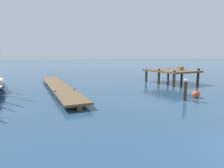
% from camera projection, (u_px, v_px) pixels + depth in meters
% --- Properties ---
extents(floating_dock, '(2.77, 16.71, 0.53)m').
position_uv_depth(floating_dock, '(58.00, 86.00, 18.85)').
color(floating_dock, brown).
rests_on(floating_dock, ground).
extents(pier_platform, '(5.08, 6.20, 2.06)m').
position_uv_depth(pier_platform, '(171.00, 71.00, 23.47)').
color(pier_platform, brown).
rests_on(pier_platform, ground).
extents(mooring_piling, '(0.30, 0.30, 1.41)m').
position_uv_depth(mooring_piling, '(185.00, 91.00, 14.23)').
color(mooring_piling, '#3D3023').
rests_on(mooring_piling, ground).
extents(perched_seagull, '(0.23, 0.36, 0.27)m').
position_uv_depth(perched_seagull, '(186.00, 80.00, 14.11)').
color(perched_seagull, gold).
rests_on(perched_seagull, mooring_piling).
extents(mooring_buoy, '(0.58, 0.58, 0.65)m').
position_uv_depth(mooring_buoy, '(196.00, 94.00, 15.26)').
color(mooring_buoy, '#E04C1E').
rests_on(mooring_buoy, ground).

